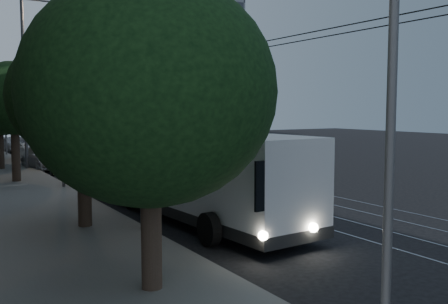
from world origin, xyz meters
The scene contains 15 objects.
ground centered at (0.00, 0.00, 0.00)m, with size 120.00×120.00×0.00m, color black.
tram_rails centered at (2.50, 20.00, 0.01)m, with size 4.52×90.00×0.02m.
overhead_wires centered at (-4.97, 20.00, 3.47)m, with size 2.23×90.00×6.00m.
building_distant_right centered at (18.00, 55.00, 12.00)m, with size 22.00×18.00×24.00m, color #363944.
trolleybus centered at (-2.90, 1.43, 1.69)m, with size 3.41×12.33×5.63m.
pickup_silver centered at (-2.95, 11.63, 0.86)m, with size 2.87×6.22×1.73m, color #ACAFB4.
car_white_a centered at (-3.90, 16.92, 0.65)m, with size 1.53×3.81×1.30m, color #AFAEB3.
car_white_b centered at (-4.30, 19.50, 0.72)m, with size 2.03×4.99×1.45m, color silver.
car_white_c centered at (-4.30, 24.65, 0.69)m, with size 1.46×4.18×1.38m, color silver.
car_white_d centered at (-4.30, 34.42, 0.70)m, with size 1.65×4.09×1.39m, color #B1B1B5.
tree_0 centered at (-7.00, -5.20, 4.31)m, with size 5.32×5.32×6.72m.
tree_1 centered at (-6.66, 1.21, 4.35)m, with size 4.68×4.68×6.47m.
tree_2 centered at (-7.00, 13.17, 4.49)m, with size 4.27×4.27×6.44m.
streetlamp_near centered at (-4.77, -0.22, 6.56)m, with size 2.63×0.44×10.98m.
streetlamp_far centered at (-5.08, 19.01, 6.72)m, with size 2.69×0.44×11.28m.
Camera 1 is at (-11.00, -14.89, 3.98)m, focal length 40.00 mm.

